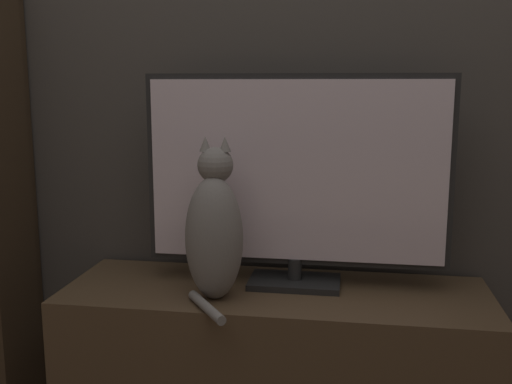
# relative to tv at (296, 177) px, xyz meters

# --- Properties ---
(wall_back) EXTENTS (4.80, 0.05, 2.60)m
(wall_back) POSITION_rel_tv_xyz_m (-0.06, 0.22, 0.42)
(wall_back) COLOR #47423D
(wall_back) RESTS_ON ground_plane
(tv_stand) EXTENTS (1.35, 0.46, 0.52)m
(tv_stand) POSITION_rel_tv_xyz_m (-0.06, -0.06, -0.61)
(tv_stand) COLOR brown
(tv_stand) RESTS_ON ground_plane
(tv) EXTENTS (0.96, 0.18, 0.68)m
(tv) POSITION_rel_tv_xyz_m (0.00, 0.00, 0.00)
(tv) COLOR black
(tv) RESTS_ON tv_stand
(cat) EXTENTS (0.18, 0.30, 0.49)m
(cat) POSITION_rel_tv_xyz_m (-0.23, -0.16, -0.15)
(cat) COLOR gray
(cat) RESTS_ON tv_stand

